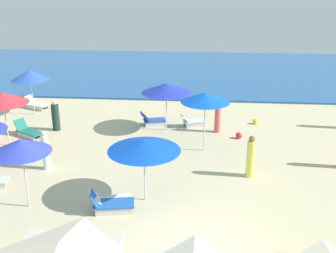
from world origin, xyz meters
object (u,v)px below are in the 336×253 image
(lounge_chair_2_0, at_px, (111,204))
(umbrella_2, at_px, (144,145))
(umbrella_3, at_px, (30,75))
(beach_ball_2, at_px, (239,135))
(lounge_chair_5_0, at_px, (152,120))
(lounge_chair_2_1, at_px, (111,200))
(beach_ball_0, at_px, (255,121))
(umbrella_4, at_px, (3,98))
(lounge_chair_4_0, at_px, (28,131))
(umbrella_6, at_px, (205,97))
(beachgoer_0, at_px, (56,117))
(beachgoer_2, at_px, (45,151))
(beachgoer_1, at_px, (218,117))
(lounge_chair_3_0, at_px, (36,104))
(lounge_chair_5_1, at_px, (193,121))
(beachgoer_4, at_px, (251,157))
(umbrella_5, at_px, (166,88))
(umbrella_0, at_px, (21,146))

(lounge_chair_2_0, bearing_deg, umbrella_2, -61.87)
(umbrella_3, relative_size, beach_ball_2, 8.18)
(lounge_chair_2_0, distance_m, lounge_chair_5_0, 8.31)
(lounge_chair_2_0, bearing_deg, lounge_chair_2_1, 3.51)
(lounge_chair_2_0, height_order, beach_ball_0, lounge_chair_2_0)
(umbrella_4, xyz_separation_m, lounge_chair_4_0, (0.45, 1.14, -2.01))
(umbrella_6, distance_m, beach_ball_0, 5.06)
(umbrella_2, distance_m, beachgoer_0, 8.44)
(umbrella_3, height_order, beach_ball_2, umbrella_3)
(umbrella_3, relative_size, umbrella_6, 0.94)
(umbrella_2, distance_m, umbrella_6, 4.92)
(beachgoer_2, bearing_deg, lounge_chair_4_0, 23.31)
(beachgoer_0, bearing_deg, umbrella_2, -8.40)
(lounge_chair_4_0, bearing_deg, beachgoer_1, -52.26)
(lounge_chair_2_1, bearing_deg, umbrella_2, -81.06)
(lounge_chair_3_0, bearing_deg, umbrella_3, -141.56)
(lounge_chair_2_1, distance_m, umbrella_4, 7.82)
(umbrella_2, relative_size, beachgoer_0, 1.61)
(lounge_chair_4_0, bearing_deg, umbrella_3, 46.04)
(lounge_chair_5_1, distance_m, beachgoer_0, 6.90)
(umbrella_4, xyz_separation_m, beachgoer_4, (10.70, -2.20, -1.46))
(umbrella_2, bearing_deg, lounge_chair_5_0, 94.75)
(umbrella_6, xyz_separation_m, beach_ball_2, (1.67, 1.53, -2.31))
(beachgoer_2, xyz_separation_m, beach_ball_2, (7.99, 3.90, -0.62))
(umbrella_2, height_order, lounge_chair_2_1, umbrella_2)
(umbrella_4, bearing_deg, lounge_chair_2_1, -40.22)
(lounge_chair_2_0, bearing_deg, umbrella_5, -19.12)
(umbrella_2, relative_size, beach_ball_2, 8.09)
(umbrella_4, height_order, beachgoer_2, umbrella_4)
(umbrella_0, height_order, lounge_chair_5_1, umbrella_0)
(lounge_chair_3_0, bearing_deg, umbrella_6, -96.15)
(beachgoer_1, distance_m, beachgoer_2, 8.40)
(lounge_chair_3_0, relative_size, beachgoer_2, 0.96)
(umbrella_4, height_order, beach_ball_2, umbrella_4)
(lounge_chair_4_0, bearing_deg, umbrella_0, -128.39)
(lounge_chair_4_0, xyz_separation_m, beachgoer_2, (2.13, -3.36, 0.51))
(lounge_chair_4_0, xyz_separation_m, beachgoer_0, (1.08, 0.94, 0.45))
(beachgoer_2, xyz_separation_m, beach_ball_0, (9.00, 5.98, -0.63))
(umbrella_3, xyz_separation_m, lounge_chair_3_0, (-0.30, 1.04, -1.98))
(lounge_chair_2_1, xyz_separation_m, lounge_chair_5_0, (0.48, 8.04, 0.03))
(umbrella_5, height_order, beachgoer_0, umbrella_5)
(beachgoer_2, height_order, beachgoer_4, beachgoer_4)
(umbrella_6, distance_m, beachgoer_0, 7.82)
(lounge_chair_2_1, relative_size, lounge_chair_5_1, 1.12)
(lounge_chair_2_0, xyz_separation_m, umbrella_3, (-6.33, 9.47, 1.96))
(lounge_chair_5_1, xyz_separation_m, umbrella_6, (0.57, -3.01, 2.19))
(umbrella_2, distance_m, lounge_chair_5_1, 7.82)
(umbrella_6, bearing_deg, beachgoer_2, -159.47)
(umbrella_5, bearing_deg, lounge_chair_5_0, 140.77)
(lounge_chair_3_0, xyz_separation_m, beachgoer_1, (10.37, -2.92, 0.55))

